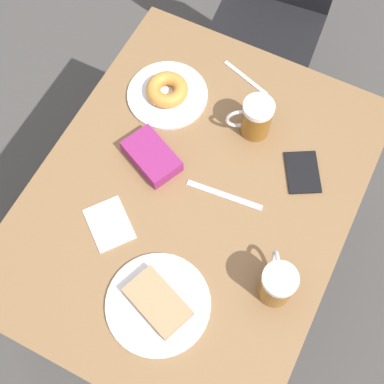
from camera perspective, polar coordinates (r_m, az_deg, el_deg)
name	(u,v)px	position (r m, az deg, el deg)	size (l,w,h in m)	color
ground_plane	(192,269)	(2.10, 0.00, -8.26)	(8.00, 8.00, 0.00)	#474442
table	(192,203)	(1.48, 0.00, -1.23)	(0.82, 1.06, 0.71)	olive
plate_with_cake	(158,303)	(1.33, -3.66, -11.77)	(0.26, 0.26, 0.04)	silver
plate_with_donut	(167,92)	(1.58, -2.65, 10.59)	(0.24, 0.24, 0.05)	silver
beer_mug_left	(277,283)	(1.30, 9.06, -9.61)	(0.09, 0.12, 0.12)	#8C5619
beer_mug_center	(256,118)	(1.49, 6.80, 7.86)	(0.12, 0.09, 0.12)	#8C5619
napkin_folded	(109,224)	(1.41, -8.81, -3.39)	(0.17, 0.16, 0.00)	white
fork	(246,78)	(1.63, 5.75, 12.01)	(0.16, 0.06, 0.00)	silver
knife	(224,195)	(1.43, 3.47, -0.34)	(0.21, 0.04, 0.00)	silver
passport_near_edge	(303,172)	(1.49, 11.71, 2.08)	(0.14, 0.15, 0.01)	black
blue_pouch	(152,156)	(1.46, -4.33, 3.81)	(0.18, 0.15, 0.04)	#8C2366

